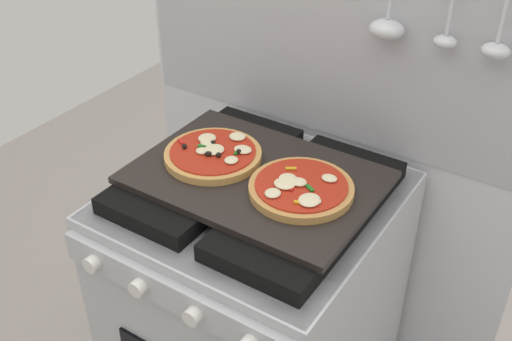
{
  "coord_description": "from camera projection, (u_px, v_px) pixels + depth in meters",
  "views": [
    {
      "loc": [
        0.62,
        -0.96,
        1.69
      ],
      "look_at": [
        0.0,
        0.0,
        0.93
      ],
      "focal_mm": 43.18,
      "sensor_mm": 36.0,
      "label": 1
    }
  ],
  "objects": [
    {
      "name": "baking_tray",
      "position": [
        256.0,
        177.0,
        1.38
      ],
      "size": [
        0.54,
        0.38,
        0.02
      ],
      "primitive_type": "cube",
      "color": "black",
      "rests_on": "stove"
    },
    {
      "name": "pizza_left",
      "position": [
        214.0,
        153.0,
        1.43
      ],
      "size": [
        0.23,
        0.23,
        0.03
      ],
      "color": "tan",
      "rests_on": "baking_tray"
    },
    {
      "name": "stove",
      "position": [
        256.0,
        319.0,
        1.64
      ],
      "size": [
        0.6,
        0.64,
        0.9
      ],
      "color": "#B7BABF",
      "rests_on": "ground_plane"
    },
    {
      "name": "pizza_right",
      "position": [
        301.0,
        188.0,
        1.31
      ],
      "size": [
        0.23,
        0.23,
        0.03
      ],
      "color": "#C18947",
      "rests_on": "baking_tray"
    },
    {
      "name": "kitchen_backsplash",
      "position": [
        323.0,
        156.0,
        1.68
      ],
      "size": [
        1.1,
        0.09,
        1.55
      ],
      "color": "silver",
      "rests_on": "ground_plane"
    }
  ]
}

